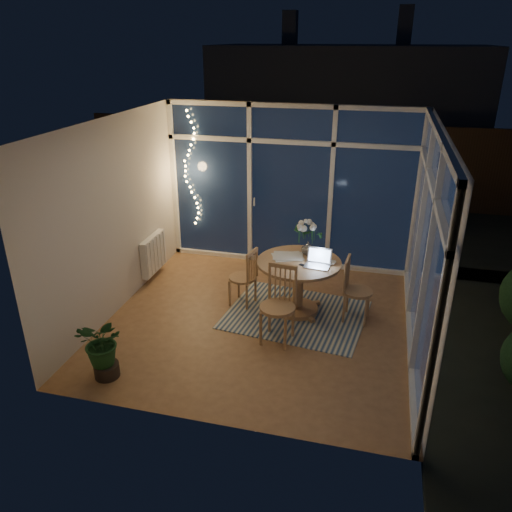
% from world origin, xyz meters
% --- Properties ---
extents(floor, '(4.00, 4.00, 0.00)m').
position_xyz_m(floor, '(0.00, 0.00, 0.00)').
color(floor, brown).
rests_on(floor, ground).
extents(ceiling, '(4.00, 4.00, 0.00)m').
position_xyz_m(ceiling, '(0.00, 0.00, 2.60)').
color(ceiling, silver).
rests_on(ceiling, wall_back).
extents(wall_back, '(4.00, 0.04, 2.60)m').
position_xyz_m(wall_back, '(0.00, 2.00, 1.30)').
color(wall_back, silver).
rests_on(wall_back, floor).
extents(wall_front, '(4.00, 0.04, 2.60)m').
position_xyz_m(wall_front, '(0.00, -2.00, 1.30)').
color(wall_front, silver).
rests_on(wall_front, floor).
extents(wall_left, '(0.04, 4.00, 2.60)m').
position_xyz_m(wall_left, '(-2.00, 0.00, 1.30)').
color(wall_left, silver).
rests_on(wall_left, floor).
extents(wall_right, '(0.04, 4.00, 2.60)m').
position_xyz_m(wall_right, '(2.00, 0.00, 1.30)').
color(wall_right, silver).
rests_on(wall_right, floor).
extents(window_wall_back, '(4.00, 0.10, 2.60)m').
position_xyz_m(window_wall_back, '(0.00, 1.96, 1.30)').
color(window_wall_back, white).
rests_on(window_wall_back, floor).
extents(window_wall_right, '(0.10, 4.00, 2.60)m').
position_xyz_m(window_wall_right, '(1.96, 0.00, 1.30)').
color(window_wall_right, white).
rests_on(window_wall_right, floor).
extents(radiator, '(0.10, 0.70, 0.58)m').
position_xyz_m(radiator, '(-1.94, 0.90, 0.40)').
color(radiator, white).
rests_on(radiator, wall_left).
extents(fairy_lights, '(0.24, 0.10, 1.85)m').
position_xyz_m(fairy_lights, '(-1.65, 1.88, 1.52)').
color(fairy_lights, '#FFC966').
rests_on(fairy_lights, window_wall_back).
extents(garden_patio, '(12.00, 6.00, 0.10)m').
position_xyz_m(garden_patio, '(0.50, 5.00, -0.06)').
color(garden_patio, black).
rests_on(garden_patio, ground).
extents(garden_fence, '(11.00, 0.08, 1.80)m').
position_xyz_m(garden_fence, '(0.00, 5.50, 0.90)').
color(garden_fence, '#3C2815').
rests_on(garden_fence, ground).
extents(neighbour_roof, '(7.00, 3.00, 2.20)m').
position_xyz_m(neighbour_roof, '(0.30, 8.50, 2.20)').
color(neighbour_roof, '#33363D').
rests_on(neighbour_roof, ground).
extents(garden_shrubs, '(0.90, 0.90, 0.90)m').
position_xyz_m(garden_shrubs, '(-0.80, 3.40, 0.45)').
color(garden_shrubs, black).
rests_on(garden_shrubs, ground).
extents(rug, '(2.00, 1.68, 0.01)m').
position_xyz_m(rug, '(0.44, 0.28, 0.01)').
color(rug, beige).
rests_on(rug, floor).
extents(dining_table, '(1.25, 1.25, 0.77)m').
position_xyz_m(dining_table, '(0.44, 0.38, 0.38)').
color(dining_table, '#9E7347').
rests_on(dining_table, floor).
extents(chair_left, '(0.47, 0.47, 0.86)m').
position_xyz_m(chair_left, '(-0.36, 0.41, 0.43)').
color(chair_left, '#9E7347').
rests_on(chair_left, floor).
extents(chair_right, '(0.45, 0.45, 0.90)m').
position_xyz_m(chair_right, '(1.23, 0.36, 0.45)').
color(chair_right, '#9E7347').
rests_on(chair_right, floor).
extents(chair_front, '(0.52, 0.52, 1.00)m').
position_xyz_m(chair_front, '(0.31, -0.41, 0.50)').
color(chair_front, '#9E7347').
rests_on(chair_front, floor).
extents(laptop, '(0.35, 0.31, 0.24)m').
position_xyz_m(laptop, '(0.69, 0.27, 0.89)').
color(laptop, silver).
rests_on(laptop, dining_table).
extents(flower_vase, '(0.23, 0.23, 0.21)m').
position_xyz_m(flower_vase, '(0.51, 0.63, 0.87)').
color(flower_vase, silver).
rests_on(flower_vase, dining_table).
extents(bowl, '(0.17, 0.17, 0.04)m').
position_xyz_m(bowl, '(0.86, 0.39, 0.79)').
color(bowl, white).
rests_on(bowl, dining_table).
extents(newspapers, '(0.47, 0.40, 0.01)m').
position_xyz_m(newspapers, '(0.23, 0.49, 0.77)').
color(newspapers, silver).
rests_on(newspapers, dining_table).
extents(phone, '(0.11, 0.08, 0.01)m').
position_xyz_m(phone, '(0.51, 0.25, 0.77)').
color(phone, black).
rests_on(phone, dining_table).
extents(potted_plant, '(0.63, 0.58, 0.76)m').
position_xyz_m(potted_plant, '(-1.39, -1.57, 0.38)').
color(potted_plant, '#17411D').
rests_on(potted_plant, floor).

